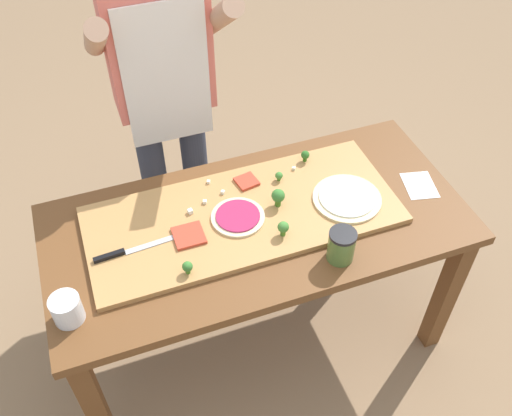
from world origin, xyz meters
TOP-DOWN VIEW (x-y plane):
  - ground_plane at (0.00, 0.00)m, footprint 8.00×8.00m
  - prep_table at (0.00, 0.00)m, footprint 1.58×0.75m
  - cutting_board at (-0.04, 0.04)m, footprint 1.16×0.48m
  - chefs_knife at (-0.50, -0.00)m, footprint 0.29×0.04m
  - pizza_whole_beet_magenta at (-0.07, 0.02)m, footprint 0.20×0.20m
  - pizza_whole_white_garlic at (0.35, -0.03)m, footprint 0.26×0.26m
  - pizza_slice_near_right at (-0.26, -0.01)m, footprint 0.11×0.11m
  - pizza_slice_center at (0.02, 0.19)m, footprint 0.09×0.09m
  - broccoli_floret_front_right at (0.06, -0.11)m, footprint 0.04×0.04m
  - broccoli_floret_front_left at (0.15, 0.16)m, footprint 0.03×0.03m
  - broccoli_floret_center_left at (-0.31, -0.16)m, footprint 0.04×0.04m
  - broccoli_floret_back_left at (0.29, 0.23)m, footprint 0.03×0.03m
  - broccoli_floret_back_mid at (0.09, 0.03)m, footprint 0.05×0.05m
  - cheese_crumble_a at (-0.16, 0.13)m, footprint 0.02×0.02m
  - cheese_crumble_b at (-0.08, 0.16)m, footprint 0.02×0.02m
  - cheese_crumble_c at (-0.12, 0.24)m, footprint 0.02×0.02m
  - cheese_crumble_d at (-0.23, 0.10)m, footprint 0.02×0.02m
  - cheese_crumble_e at (0.23, 0.19)m, footprint 0.02×0.02m
  - flour_cup at (-0.71, -0.19)m, footprint 0.10×0.10m
  - sauce_jar at (0.21, -0.26)m, footprint 0.10×0.10m
  - recipe_note at (0.67, -0.04)m, footprint 0.15×0.18m
  - cook_center at (-0.18, 0.64)m, footprint 0.54×0.39m

SIDE VIEW (x-z plane):
  - ground_plane at x=0.00m, z-range 0.00..0.00m
  - prep_table at x=0.00m, z-range 0.27..1.03m
  - recipe_note at x=0.67m, z-range 0.76..0.76m
  - cutting_board at x=-0.04m, z-range 0.76..0.78m
  - pizza_slice_near_right at x=-0.26m, z-range 0.78..0.80m
  - pizza_slice_center at x=0.02m, z-range 0.78..0.80m
  - chefs_knife at x=-0.50m, z-range 0.78..0.80m
  - cheese_crumble_e at x=0.23m, z-range 0.78..0.80m
  - cheese_crumble_c at x=-0.12m, z-range 0.78..0.80m
  - cheese_crumble_a at x=-0.16m, z-range 0.78..0.80m
  - cheese_crumble_b at x=-0.08m, z-range 0.78..0.80m
  - pizza_whole_white_garlic at x=0.35m, z-range 0.78..0.80m
  - pizza_whole_beet_magenta at x=-0.07m, z-range 0.78..0.80m
  - cheese_crumble_d at x=-0.23m, z-range 0.78..0.80m
  - flour_cup at x=-0.71m, z-range 0.76..0.85m
  - broccoli_floret_front_left at x=0.15m, z-range 0.79..0.83m
  - broccoli_floret_center_left at x=-0.31m, z-range 0.79..0.84m
  - broccoli_floret_back_left at x=0.29m, z-range 0.79..0.84m
  - broccoli_floret_front_right at x=0.06m, z-range 0.79..0.85m
  - sauce_jar at x=0.21m, z-range 0.76..0.89m
  - broccoli_floret_back_mid at x=0.09m, z-range 0.79..0.87m
  - cook_center at x=-0.18m, z-range 0.16..1.83m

